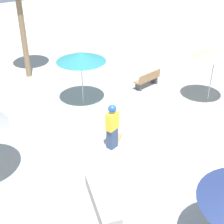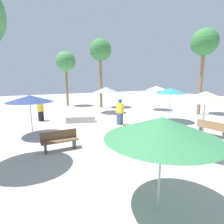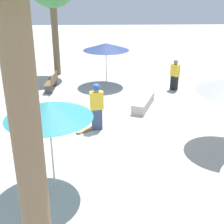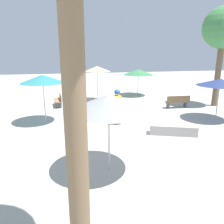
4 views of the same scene
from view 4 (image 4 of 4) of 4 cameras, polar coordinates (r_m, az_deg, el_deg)
The scene contains 12 objects.
ground_plane at distance 11.51m, azimuth 4.36°, elevation -3.02°, with size 60.00×60.00×0.00m, color #B2AFA8.
skater_main at distance 11.18m, azimuth 1.35°, elevation 1.70°, with size 0.37×0.53×1.82m.
skateboard at distance 11.78m, azimuth -0.21°, elevation -2.25°, with size 0.62×0.77×0.07m.
concrete_ledge at distance 10.30m, azimuth 15.67°, elevation -4.49°, with size 2.14×1.28×0.44m.
bench_near at distance 15.25m, azimuth 16.72°, elevation 2.56°, with size 1.62×0.54×0.85m.
bench_far at distance 15.62m, azimuth -13.79°, elevation 3.06°, with size 0.57×1.63×0.85m.
shade_umbrella_grey at distance 6.34m, azimuth -0.82°, elevation 2.46°, with size 2.46×2.46×2.44m.
shade_umbrella_teal at distance 11.78m, azimuth -17.71°, elevation 8.24°, with size 2.24×2.24×2.52m.
shade_umbrella_green at distance 18.98m, azimuth 6.91°, elevation 10.33°, with size 2.60×2.60×2.26m.
shade_umbrella_tan at distance 16.74m, azimuth -3.90°, elevation 11.19°, with size 2.03×2.03×2.64m.
shade_umbrella_navy at distance 13.10m, azimuth 26.42°, elevation 6.98°, with size 2.45×2.45×2.26m.
palm_tree_right at distance 16.69m, azimuth 27.11°, elevation 18.72°, with size 2.67×2.67×6.51m.
Camera 4 is at (-3.27, -10.44, 3.59)m, focal length 35.00 mm.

